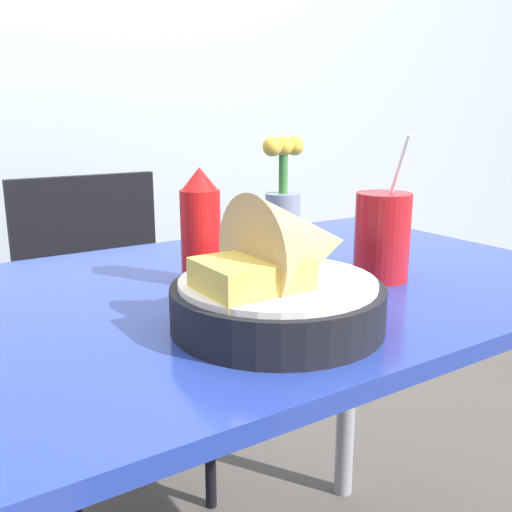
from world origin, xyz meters
TOP-DOWN VIEW (x-y plane):
  - wall_window at (0.00, 1.19)m, footprint 7.00×0.06m
  - dining_table at (0.00, 0.00)m, footprint 1.07×0.72m
  - chair_far_window at (-0.04, 0.73)m, footprint 0.40×0.40m
  - food_basket at (-0.09, -0.18)m, footprint 0.27×0.27m
  - ketchup_bottle at (-0.09, 0.04)m, footprint 0.06×0.06m
  - drink_cup at (0.17, -0.10)m, footprint 0.09×0.09m
  - flower_vase at (0.21, 0.24)m, footprint 0.10×0.08m

SIDE VIEW (x-z plane):
  - chair_far_window at x=-0.04m, z-range 0.08..0.96m
  - dining_table at x=0.00m, z-range 0.26..1.04m
  - food_basket at x=-0.09m, z-range 0.75..0.93m
  - drink_cup at x=0.17m, z-range 0.73..0.96m
  - ketchup_bottle at x=-0.09m, z-range 0.77..0.96m
  - flower_vase at x=0.21m, z-range 0.76..0.98m
  - wall_window at x=0.00m, z-range 0.00..2.60m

